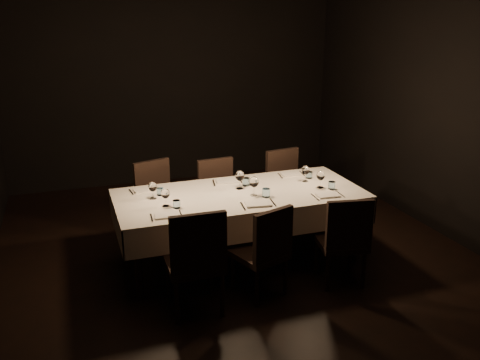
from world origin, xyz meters
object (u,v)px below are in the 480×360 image
object	(u,v)px
chair_far_left	(157,197)
chair_far_right	(286,184)
chair_near_right	(344,237)
chair_far_center	(219,194)
chair_near_left	(196,258)
dining_table	(240,200)
chair_near_center	(265,248)

from	to	relation	value
chair_far_left	chair_far_right	distance (m)	1.58
chair_far_left	chair_near_right	bearing A→B (deg)	-65.88
chair_far_center	chair_far_right	xyz separation A→B (m)	(0.88, 0.03, 0.01)
chair_far_center	chair_far_left	bearing A→B (deg)	166.58
chair_far_center	chair_far_right	bearing A→B (deg)	-3.22
chair_near_left	chair_far_right	world-z (taller)	chair_near_left
chair_near_left	chair_far_center	bearing A→B (deg)	-112.24
dining_table	chair_far_right	bearing A→B (deg)	41.58
chair_near_right	chair_near_center	bearing A→B (deg)	7.21
dining_table	chair_far_right	world-z (taller)	chair_far_right
chair_near_right	chair_far_center	xyz separation A→B (m)	(-0.76, 1.56, -0.00)
dining_table	chair_far_center	distance (m)	0.77
chair_near_left	chair_near_right	size ratio (longest dim) A/B	1.08
chair_near_left	chair_near_center	size ratio (longest dim) A/B	1.11
chair_near_right	chair_far_right	size ratio (longest dim) A/B	0.98
chair_near_center	chair_far_left	xyz separation A→B (m)	(-0.69, 1.61, 0.01)
chair_far_center	chair_far_right	size ratio (longest dim) A/B	0.97
chair_near_left	chair_near_center	xyz separation A→B (m)	(0.66, 0.07, -0.04)
chair_near_left	chair_far_right	bearing A→B (deg)	-132.94
chair_near_left	chair_near_right	xyz separation A→B (m)	(1.45, 0.02, -0.04)
chair_far_left	chair_far_center	distance (m)	0.71
chair_near_right	chair_far_left	bearing A→B (deg)	-37.92
chair_near_center	chair_near_left	bearing A→B (deg)	-12.96
dining_table	chair_near_right	bearing A→B (deg)	-46.89
dining_table	chair_far_left	distance (m)	1.12
chair_near_left	chair_near_right	world-z (taller)	chair_near_left
chair_far_left	chair_far_right	size ratio (longest dim) A/B	0.99
chair_far_right	chair_far_center	bearing A→B (deg)	172.83
dining_table	chair_far_left	size ratio (longest dim) A/B	2.75
chair_near_center	chair_far_right	distance (m)	1.78
chair_far_center	chair_near_left	bearing A→B (deg)	-118.44
chair_near_center	chair_far_left	bearing A→B (deg)	-86.10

